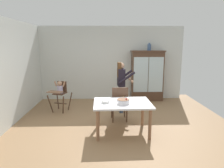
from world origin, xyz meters
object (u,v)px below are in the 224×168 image
high_chair_with_toddler (60,91)px  birthday_cake (123,102)px  dining_chair_far_side (120,102)px  ceramic_vase (149,47)px  serving_bowl (105,102)px  dining_table (122,106)px  china_cabinet (147,76)px  adult_person (121,81)px

high_chair_with_toddler → birthday_cake: 2.50m
birthday_cake → dining_chair_far_side: (-0.03, 0.82, -0.24)m
ceramic_vase → serving_bowl: bearing=-119.2°
ceramic_vase → high_chair_with_toddler: (-2.97, -1.19, -1.30)m
dining_table → dining_chair_far_side: dining_chair_far_side is taller
china_cabinet → dining_chair_far_side: china_cabinet is taller
china_cabinet → high_chair_with_toddler: (-2.93, -1.19, -0.27)m
ceramic_vase → dining_table: bearing=-112.9°
high_chair_with_toddler → dining_chair_far_side: (1.78, -0.90, -0.10)m
high_chair_with_toddler → birthday_cake: size_ratio=3.39×
dining_table → serving_bowl: serving_bowl is taller
ceramic_vase → birthday_cake: bearing=-111.9°
china_cabinet → dining_chair_far_side: (-1.15, -2.09, -0.37)m
high_chair_with_toddler → adult_person: size_ratio=0.62×
high_chair_with_toddler → dining_chair_far_side: 2.00m
birthday_cake → high_chair_with_toddler: bearing=136.3°
china_cabinet → dining_chair_far_side: 2.42m
adult_person → dining_table: size_ratio=1.15×
dining_table → birthday_cake: (0.01, -0.12, 0.15)m
ceramic_vase → dining_chair_far_side: (-1.20, -2.09, -1.39)m
high_chair_with_toddler → ceramic_vase: bearing=39.1°
china_cabinet → serving_bowl: size_ratio=10.17×
ceramic_vase → dining_table: (-1.18, -2.79, -1.31)m
ceramic_vase → adult_person: bearing=-129.7°
dining_table → china_cabinet: bearing=67.8°
high_chair_with_toddler → dining_table: (1.79, -1.60, -0.01)m
china_cabinet → serving_bowl: china_cabinet is taller
ceramic_vase → high_chair_with_toddler: ceramic_vase is taller
china_cabinet → adult_person: china_cabinet is taller
dining_table → ceramic_vase: bearing=67.1°
china_cabinet → dining_table: china_cabinet is taller
china_cabinet → dining_chair_far_side: bearing=-118.9°
ceramic_vase → serving_bowl: (-1.58, -2.82, -1.18)m
high_chair_with_toddler → serving_bowl: (1.40, -1.63, 0.11)m
birthday_cake → ceramic_vase: bearing=68.1°
china_cabinet → adult_person: 1.68m
china_cabinet → birthday_cake: china_cabinet is taller
high_chair_with_toddler → adult_person: adult_person is taller
china_cabinet → serving_bowl: (-1.53, -2.82, -0.15)m
birthday_cake → dining_chair_far_side: dining_chair_far_side is taller
china_cabinet → serving_bowl: 3.21m
high_chair_with_toddler → birthday_cake: bearing=-26.4°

